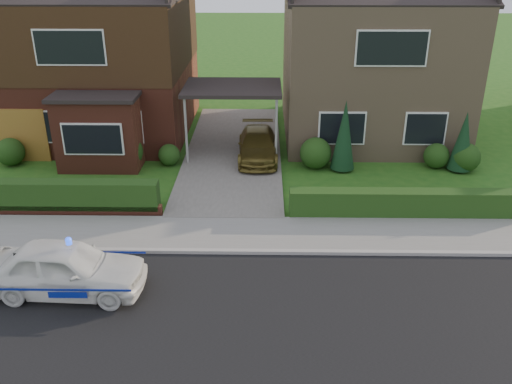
{
  "coord_description": "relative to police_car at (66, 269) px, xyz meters",
  "views": [
    {
      "loc": [
        1.25,
        -9.84,
        7.84
      ],
      "look_at": [
        1.04,
        3.5,
        1.68
      ],
      "focal_mm": 38.0,
      "sensor_mm": 36.0,
      "label": 1
    }
  ],
  "objects": [
    {
      "name": "ground",
      "position": [
        3.54,
        -1.2,
        -0.66
      ],
      "size": [
        120.0,
        120.0,
        0.0
      ],
      "primitive_type": "plane",
      "color": "#205416",
      "rests_on": "ground"
    },
    {
      "name": "hedge_left",
      "position": [
        -2.26,
        4.25,
        -0.66
      ],
      "size": [
        7.5,
        0.55,
        0.9
      ],
      "primitive_type": "cube",
      "color": "black",
      "rests_on": "ground"
    },
    {
      "name": "driveway",
      "position": [
        3.54,
        9.8,
        -0.6
      ],
      "size": [
        3.8,
        12.0,
        0.12
      ],
      "primitive_type": "cube",
      "color": "#666059",
      "rests_on": "ground"
    },
    {
      "name": "shrub_right_far",
      "position": [
        12.34,
        8.0,
        -0.12
      ],
      "size": [
        1.08,
        1.08,
        1.08
      ],
      "primitive_type": "sphere",
      "color": "black",
      "rests_on": "ground"
    },
    {
      "name": "potted_plant_c",
      "position": [
        1.04,
        4.97,
        -0.25
      ],
      "size": [
        0.48,
        0.48,
        0.83
      ],
      "primitive_type": "imported",
      "rotation": [
        0.0,
        0.0,
        1.6
      ],
      "color": "gray",
      "rests_on": "ground"
    },
    {
      "name": "police_car",
      "position": [
        0.0,
        0.0,
        0.0
      ],
      "size": [
        3.56,
        3.94,
        1.48
      ],
      "rotation": [
        0.0,
        0.0,
        1.52
      ],
      "color": "white",
      "rests_on": "ground"
    },
    {
      "name": "house_right",
      "position": [
        9.34,
        12.79,
        3.0
      ],
      "size": [
        7.5,
        8.06,
        7.25
      ],
      "color": "#9C7F5F",
      "rests_on": "ground"
    },
    {
      "name": "road",
      "position": [
        3.54,
        -1.2,
        -0.66
      ],
      "size": [
        60.0,
        6.0,
        0.02
      ],
      "primitive_type": "cube",
      "color": "black",
      "rests_on": "ground"
    },
    {
      "name": "shrub_right_mid",
      "position": [
        11.34,
        8.3,
        -0.18
      ],
      "size": [
        0.96,
        0.96,
        0.96
      ],
      "primitive_type": "sphere",
      "color": "black",
      "rests_on": "ground"
    },
    {
      "name": "house_left",
      "position": [
        -2.24,
        12.7,
        3.15
      ],
      "size": [
        7.5,
        9.53,
        7.25
      ],
      "color": "brown",
      "rests_on": "ground"
    },
    {
      "name": "hedge_right",
      "position": [
        9.34,
        4.15,
        -0.66
      ],
      "size": [
        7.5,
        0.55,
        0.8
      ],
      "primitive_type": "cube",
      "color": "black",
      "rests_on": "ground"
    },
    {
      "name": "carport_link",
      "position": [
        3.54,
        9.75,
        2.0
      ],
      "size": [
        3.8,
        3.0,
        2.77
      ],
      "color": "black",
      "rests_on": "ground"
    },
    {
      "name": "garage_door",
      "position": [
        -4.71,
        8.76,
        0.39
      ],
      "size": [
        2.2,
        0.1,
        2.1
      ],
      "primitive_type": "cube",
      "color": "brown",
      "rests_on": "ground"
    },
    {
      "name": "conifer_a",
      "position": [
        7.74,
        8.0,
        0.64
      ],
      "size": [
        0.9,
        0.9,
        2.6
      ],
      "primitive_type": "cone",
      "color": "black",
      "rests_on": "ground"
    },
    {
      "name": "shrub_left_far",
      "position": [
        -4.96,
        8.3,
        -0.12
      ],
      "size": [
        1.08,
        1.08,
        1.08
      ],
      "primitive_type": "sphere",
      "color": "black",
      "rests_on": "ground"
    },
    {
      "name": "driveway_car",
      "position": [
        4.54,
        8.92,
        -0.0
      ],
      "size": [
        1.56,
        3.73,
        1.07
      ],
      "primitive_type": "imported",
      "rotation": [
        0.0,
        0.0,
        0.01
      ],
      "color": "brown",
      "rests_on": "driveway"
    },
    {
      "name": "shrub_left_near",
      "position": [
        1.14,
        8.4,
        -0.24
      ],
      "size": [
        0.84,
        0.84,
        0.84
      ],
      "primitive_type": "sphere",
      "color": "black",
      "rests_on": "ground"
    },
    {
      "name": "dwarf_wall",
      "position": [
        -2.26,
        4.1,
        -0.48
      ],
      "size": [
        7.7,
        0.25,
        0.36
      ],
      "primitive_type": "cube",
      "color": "brown",
      "rests_on": "ground"
    },
    {
      "name": "shrub_right_near",
      "position": [
        6.74,
        8.2,
        -0.06
      ],
      "size": [
        1.2,
        1.2,
        1.2
      ],
      "primitive_type": "sphere",
      "color": "black",
      "rests_on": "ground"
    },
    {
      "name": "potted_plant_a",
      "position": [
        -1.73,
        4.83,
        -0.28
      ],
      "size": [
        0.46,
        0.37,
        0.76
      ],
      "primitive_type": "imported",
      "rotation": [
        0.0,
        0.0,
        -0.26
      ],
      "color": "gray",
      "rests_on": "ground"
    },
    {
      "name": "shrub_left_mid",
      "position": [
        -0.46,
        8.1,
        -0.0
      ],
      "size": [
        1.32,
        1.32,
        1.32
      ],
      "primitive_type": "sphere",
      "color": "black",
      "rests_on": "ground"
    },
    {
      "name": "kerb",
      "position": [
        3.54,
        1.85,
        -0.6
      ],
      "size": [
        60.0,
        0.16,
        0.12
      ],
      "primitive_type": "cube",
      "color": "#9E9993",
      "rests_on": "ground"
    },
    {
      "name": "conifer_b",
      "position": [
        12.14,
        8.0,
        0.44
      ],
      "size": [
        0.9,
        0.9,
        2.2
      ],
      "primitive_type": "cone",
      "color": "black",
      "rests_on": "ground"
    },
    {
      "name": "sidewalk",
      "position": [
        3.54,
        2.9,
        -0.61
      ],
      "size": [
        60.0,
        2.0,
        0.1
      ],
      "primitive_type": "cube",
      "color": "slate",
      "rests_on": "ground"
    }
  ]
}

